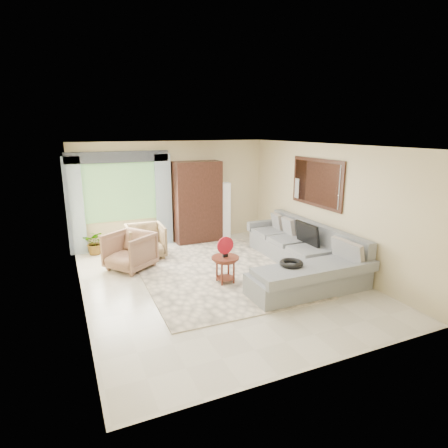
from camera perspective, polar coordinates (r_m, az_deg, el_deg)
name	(u,v)px	position (r m, az deg, el deg)	size (l,w,h in m)	color
ground	(220,281)	(7.39, -0.68, -8.73)	(6.00, 6.00, 0.00)	silver
area_rug	(217,272)	(7.82, -1.13, -7.32)	(3.00, 4.00, 0.02)	#FBE6C7
sectional_sofa	(302,258)	(7.98, 11.73, -5.09)	(2.30, 3.46, 0.90)	gray
tv_screen	(307,234)	(8.16, 12.57, -1.49)	(0.06, 0.74, 0.48)	black
garden_hose	(291,263)	(6.87, 10.22, -5.91)	(0.43, 0.43, 0.09)	black
coffee_table	(225,269)	(7.22, 0.19, -6.92)	(0.53, 0.53, 0.53)	#501C15
red_disc	(225,245)	(7.06, 0.20, -3.28)	(0.34, 0.34, 0.03)	#AB111F
armchair_left	(130,251)	(8.13, -14.15, -4.01)	(0.85, 0.87, 0.79)	#8B624C
armchair_right	(146,241)	(8.78, -11.85, -2.60)	(0.82, 0.85, 0.77)	#9B8054
potted_plant	(95,242)	(9.34, -19.00, -2.67)	(0.52, 0.45, 0.58)	#999999
armoire	(197,202)	(9.71, -4.07, 3.34)	(1.20, 0.55, 2.10)	black
floor_lamp	(225,210)	(10.12, 0.11, 2.09)	(0.24, 0.24, 1.50)	silver
window	(120,192)	(9.44, -15.58, 4.69)	(1.80, 0.04, 1.40)	#669E59
curtain_left	(75,207)	(9.30, -21.79, 2.48)	(0.40, 0.08, 2.30)	#9EB7CC
curtain_right	(164,200)	(9.60, -9.19, 3.67)	(0.40, 0.08, 2.30)	#9EB7CC
valance	(118,157)	(9.27, -15.87, 9.80)	(2.40, 0.12, 0.26)	#1E232D
wall_mirror	(317,183)	(8.45, 13.93, 6.12)	(0.05, 1.70, 1.05)	black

